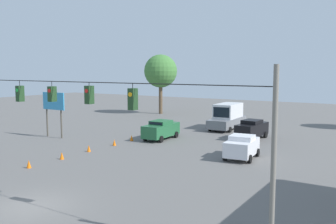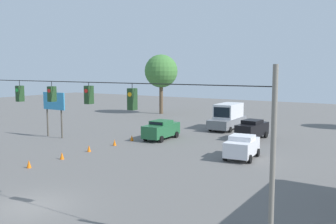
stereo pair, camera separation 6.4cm
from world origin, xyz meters
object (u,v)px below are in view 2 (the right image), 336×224
at_px(traffic_cone_nearest, 29,164).
at_px(traffic_cone_third, 89,148).
at_px(box_truck_grey_withflow_deep, 228,117).
at_px(sedan_black_oncoming_deep, 252,129).
at_px(traffic_cone_fifth, 132,138).
at_px(overhead_signal_span, 54,114).
at_px(traffic_cone_fourth, 115,142).
at_px(traffic_cone_second, 62,156).
at_px(tree_horizon_right, 161,71).
at_px(sedan_green_withflow_far, 161,129).
at_px(roadside_billboard, 54,105).
at_px(sedan_white_oncoming_far, 242,146).

bearing_deg(traffic_cone_nearest, traffic_cone_third, -88.24).
bearing_deg(box_truck_grey_withflow_deep, sedan_black_oncoming_deep, 134.85).
height_order(traffic_cone_nearest, traffic_cone_fifth, same).
xyz_separation_m(overhead_signal_span, traffic_cone_third, (6.70, -9.31, -4.29)).
relative_size(overhead_signal_span, traffic_cone_fourth, 41.82).
bearing_deg(traffic_cone_second, traffic_cone_fifth, -89.20).
height_order(traffic_cone_third, tree_horizon_right, tree_horizon_right).
bearing_deg(sedan_black_oncoming_deep, tree_horizon_right, -34.03).
xyz_separation_m(traffic_cone_fourth, traffic_cone_fifth, (0.10, -2.69, 0.00)).
xyz_separation_m(sedan_black_oncoming_deep, traffic_cone_fifth, (9.54, 7.25, -0.72)).
bearing_deg(sedan_green_withflow_far, roadside_billboard, 26.42).
bearing_deg(box_truck_grey_withflow_deep, traffic_cone_nearest, 78.75).
relative_size(sedan_white_oncoming_far, traffic_cone_fourth, 7.00).
height_order(traffic_cone_fifth, tree_horizon_right, tree_horizon_right).
bearing_deg(sedan_green_withflow_far, sedan_white_oncoming_far, 160.69).
relative_size(traffic_cone_nearest, traffic_cone_second, 1.00).
bearing_deg(roadside_billboard, overhead_signal_span, 139.47).
distance_m(sedan_white_oncoming_far, sedan_black_oncoming_deep, 8.74).
bearing_deg(sedan_black_oncoming_deep, traffic_cone_fourth, 46.49).
relative_size(traffic_cone_fourth, roadside_billboard, 0.12).
xyz_separation_m(box_truck_grey_withflow_deep, traffic_cone_third, (4.93, 17.74, -1.17)).
xyz_separation_m(sedan_green_withflow_far, traffic_cone_fifth, (1.96, 2.23, -0.70)).
bearing_deg(traffic_cone_fourth, traffic_cone_second, 90.24).
bearing_deg(box_truck_grey_withflow_deep, traffic_cone_third, 74.46).
bearing_deg(sedan_white_oncoming_far, traffic_cone_third, 21.43).
xyz_separation_m(roadside_billboard, tree_horizon_right, (2.28, -23.24, 3.35)).
relative_size(sedan_white_oncoming_far, traffic_cone_fifth, 7.00).
height_order(overhead_signal_span, traffic_cone_third, overhead_signal_span).
bearing_deg(traffic_cone_fifth, tree_horizon_right, -63.65).
bearing_deg(roadside_billboard, traffic_cone_second, 142.12).
relative_size(overhead_signal_span, box_truck_grey_withflow_deep, 3.52).
distance_m(overhead_signal_span, traffic_cone_fifth, 17.09).
bearing_deg(traffic_cone_fifth, sedan_white_oncoming_far, 174.16).
distance_m(sedan_green_withflow_far, traffic_cone_second, 11.32).
height_order(sedan_black_oncoming_deep, roadside_billboard, roadside_billboard).
xyz_separation_m(traffic_cone_nearest, tree_horizon_right, (10.35, -32.53, 6.37)).
bearing_deg(box_truck_grey_withflow_deep, roadside_billboard, 48.67).
distance_m(traffic_cone_fourth, traffic_cone_fifth, 2.69).
distance_m(overhead_signal_span, traffic_cone_nearest, 8.43).
height_order(overhead_signal_span, sedan_black_oncoming_deep, overhead_signal_span).
xyz_separation_m(sedan_green_withflow_far, traffic_cone_nearest, (1.80, 14.19, -0.70)).
xyz_separation_m(traffic_cone_nearest, traffic_cone_fifth, (0.16, -11.96, 0.00)).
height_order(sedan_white_oncoming_far, sedan_black_oncoming_deep, sedan_black_oncoming_deep).
xyz_separation_m(sedan_white_oncoming_far, sedan_black_oncoming_deep, (2.23, -8.46, 0.05)).
bearing_deg(traffic_cone_third, sedan_green_withflow_far, -103.83).
bearing_deg(sedan_black_oncoming_deep, sedan_white_oncoming_far, 104.78).
xyz_separation_m(sedan_green_withflow_far, tree_horizon_right, (12.15, -18.34, 5.67)).
xyz_separation_m(traffic_cone_nearest, roadside_billboard, (8.07, -9.29, 3.02)).
distance_m(sedan_black_oncoming_deep, roadside_billboard, 20.20).
bearing_deg(sedan_white_oncoming_far, tree_horizon_right, -44.77).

